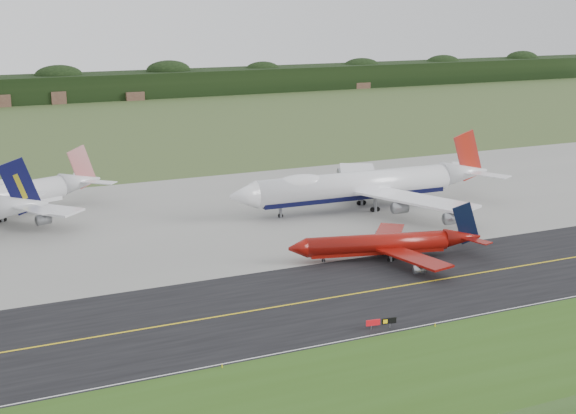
{
  "coord_description": "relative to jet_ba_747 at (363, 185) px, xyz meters",
  "views": [
    {
      "loc": [
        -58.92,
        -110.34,
        46.04
      ],
      "look_at": [
        0.67,
        22.0,
        8.34
      ],
      "focal_mm": 50.0,
      "sensor_mm": 36.0,
      "label": 1
    }
  ],
  "objects": [
    {
      "name": "apron",
      "position": [
        -28.59,
        8.21,
        -5.57
      ],
      "size": [
        400.0,
        78.0,
        0.01
      ],
      "primitive_type": "cube",
      "color": "gray",
      "rests_on": "ground"
    },
    {
      "name": "taxiway_centreline",
      "position": [
        -28.59,
        -46.79,
        -5.55
      ],
      "size": [
        400.0,
        0.4,
        0.0
      ],
      "primitive_type": "cube",
      "color": "yellow",
      "rests_on": "taxiway"
    },
    {
      "name": "taxiway",
      "position": [
        -28.59,
        -46.79,
        -5.57
      ],
      "size": [
        400.0,
        32.0,
        0.02
      ],
      "primitive_type": "cube",
      "color": "black",
      "rests_on": "ground"
    },
    {
      "name": "taxiway_sign",
      "position": [
        -31.25,
        -60.8,
        -4.49
      ],
      "size": [
        4.61,
        0.83,
        1.54
      ],
      "color": "slate",
      "rests_on": "ground"
    },
    {
      "name": "grass_verge",
      "position": [
        -28.59,
        -77.79,
        -5.57
      ],
      "size": [
        400.0,
        30.0,
        0.01
      ],
      "primitive_type": "cube",
      "color": "#315218",
      "rests_on": "ground"
    },
    {
      "name": "edge_marker_left",
      "position": [
        -56.38,
        -63.29,
        -5.33
      ],
      "size": [
        0.16,
        0.16,
        0.5
      ],
      "primitive_type": "cylinder",
      "color": "yellow",
      "rests_on": "ground"
    },
    {
      "name": "edge_marker_center",
      "position": [
        -23.64,
        -63.29,
        -5.33
      ],
      "size": [
        0.16,
        0.16,
        0.5
      ],
      "primitive_type": "cylinder",
      "color": "yellow",
      "rests_on": "ground"
    },
    {
      "name": "perimeter_fence",
      "position": [
        -28.59,
        -90.79,
        -4.48
      ],
      "size": [
        320.0,
        0.1,
        320.0
      ],
      "color": "slate",
      "rests_on": "ground"
    },
    {
      "name": "taxiway_edge_line",
      "position": [
        -28.59,
        -62.29,
        -5.55
      ],
      "size": [
        400.0,
        0.25,
        0.0
      ],
      "primitive_type": "cube",
      "color": "silver",
      "rests_on": "taxiway"
    },
    {
      "name": "ground",
      "position": [
        -28.59,
        -42.79,
        -5.58
      ],
      "size": [
        600.0,
        600.0,
        0.0
      ],
      "primitive_type": "plane",
      "color": "#364D24",
      "rests_on": "ground"
    },
    {
      "name": "jet_ba_747",
      "position": [
        0.0,
        0.0,
        0.0
      ],
      "size": [
        65.11,
        54.02,
        16.39
      ],
      "color": "white",
      "rests_on": "ground"
    },
    {
      "name": "jet_red_737",
      "position": [
        -13.49,
        -33.04,
        -2.85
      ],
      "size": [
        36.31,
        29.08,
        9.89
      ],
      "color": "maroon",
      "rests_on": "ground"
    },
    {
      "name": "horizon_treeline",
      "position": [
        -28.59,
        230.98,
        -0.11
      ],
      "size": [
        700.0,
        25.0,
        12.0
      ],
      "color": "black",
      "rests_on": "ground"
    }
  ]
}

